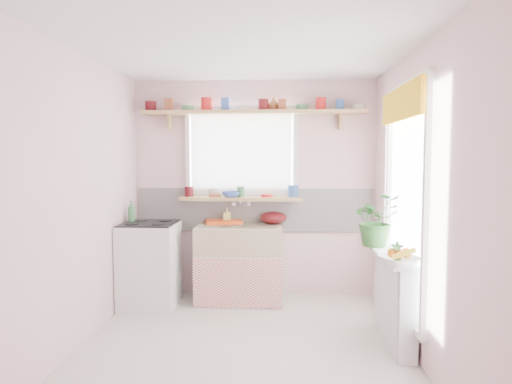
{
  "coord_description": "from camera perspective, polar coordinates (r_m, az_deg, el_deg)",
  "views": [
    {
      "loc": [
        0.31,
        -3.72,
        1.61
      ],
      "look_at": [
        0.08,
        0.55,
        1.29
      ],
      "focal_mm": 32.0,
      "sensor_mm": 36.0,
      "label": 1
    }
  ],
  "objects": [
    {
      "name": "room",
      "position": [
        4.6,
        7.5,
        1.3
      ],
      "size": [
        3.2,
        3.2,
        3.2
      ],
      "color": "silver",
      "rests_on": "ground"
    },
    {
      "name": "sink_unit",
      "position": [
        5.17,
        -2.08,
        -8.85
      ],
      "size": [
        0.95,
        0.65,
        1.11
      ],
      "color": "white",
      "rests_on": "ground"
    },
    {
      "name": "cooker",
      "position": [
        5.11,
        -13.13,
        -8.8
      ],
      "size": [
        0.58,
        0.58,
        0.93
      ],
      "color": "white",
      "rests_on": "ground"
    },
    {
      "name": "radiator_ledge",
      "position": [
        4.22,
        16.95,
        -12.55
      ],
      "size": [
        0.22,
        0.95,
        0.78
      ],
      "color": "white",
      "rests_on": "ground"
    },
    {
      "name": "windowsill",
      "position": [
        5.24,
        -1.91,
        -0.82
      ],
      "size": [
        1.4,
        0.22,
        0.04
      ],
      "primitive_type": "cube",
      "color": "tan",
      "rests_on": "room"
    },
    {
      "name": "pine_shelf",
      "position": [
        5.23,
        -0.29,
        9.92
      ],
      "size": [
        2.52,
        0.24,
        0.04
      ],
      "primitive_type": "cube",
      "color": "tan",
      "rests_on": "room"
    },
    {
      "name": "shelf_crockery",
      "position": [
        5.24,
        -0.76,
        10.72
      ],
      "size": [
        2.47,
        0.11,
        0.12
      ],
      "color": "#590F14",
      "rests_on": "pine_shelf"
    },
    {
      "name": "sill_crockery",
      "position": [
        5.24,
        -1.91,
        0.01
      ],
      "size": [
        1.35,
        0.11,
        0.12
      ],
      "color": "#590F14",
      "rests_on": "windowsill"
    },
    {
      "name": "dish_tray",
      "position": [
        5.32,
        -4.07,
        -3.69
      ],
      "size": [
        0.47,
        0.4,
        0.04
      ],
      "primitive_type": "cube",
      "rotation": [
        0.0,
        0.0,
        0.24
      ],
      "color": "#F35315",
      "rests_on": "sink_unit"
    },
    {
      "name": "colander",
      "position": [
        5.26,
        2.18,
        -3.22
      ],
      "size": [
        0.34,
        0.34,
        0.14
      ],
      "primitive_type": "ellipsoid",
      "rotation": [
        0.0,
        0.0,
        0.1
      ],
      "color": "#540E12",
      "rests_on": "sink_unit"
    },
    {
      "name": "jade_plant",
      "position": [
        4.45,
        14.79,
        -3.36
      ],
      "size": [
        0.54,
        0.5,
        0.5
      ],
      "primitive_type": "imported",
      "rotation": [
        0.0,
        0.0,
        0.27
      ],
      "color": "#2A5D25",
      "rests_on": "radiator_ledge"
    },
    {
      "name": "fruit_bowl",
      "position": [
        3.73,
        17.48,
        -8.24
      ],
      "size": [
        0.39,
        0.39,
        0.07
      ],
      "primitive_type": "imported",
      "rotation": [
        0.0,
        0.0,
        0.35
      ],
      "color": "silver",
      "rests_on": "radiator_ledge"
    },
    {
      "name": "herb_pot",
      "position": [
        3.71,
        17.26,
        -7.38
      ],
      "size": [
        0.1,
        0.07,
        0.19
      ],
      "primitive_type": "imported",
      "rotation": [
        0.0,
        0.0,
        -0.01
      ],
      "color": "#2F6528",
      "rests_on": "radiator_ledge"
    },
    {
      "name": "soap_bottle_sink",
      "position": [
        5.3,
        -3.65,
        -2.94
      ],
      "size": [
        0.09,
        0.09,
        0.18
      ],
      "primitive_type": "imported",
      "rotation": [
        0.0,
        0.0,
        0.09
      ],
      "color": "#EEE66A",
      "rests_on": "sink_unit"
    },
    {
      "name": "sill_cup",
      "position": [
        5.31,
        -5.31,
        -0.05
      ],
      "size": [
        0.14,
        0.14,
        0.09
      ],
      "primitive_type": "imported",
      "rotation": [
        0.0,
        0.0,
        -0.19
      ],
      "color": "beige",
      "rests_on": "windowsill"
    },
    {
      "name": "sill_bowl",
      "position": [
        5.19,
        -3.16,
        -0.31
      ],
      "size": [
        0.25,
        0.25,
        0.06
      ],
      "primitive_type": "imported",
      "rotation": [
        0.0,
        0.0,
        -0.32
      ],
      "color": "#3753B4",
      "rests_on": "windowsill"
    },
    {
      "name": "shelf_vase",
      "position": [
        5.29,
        2.19,
        10.91
      ],
      "size": [
        0.15,
        0.15,
        0.15
      ],
      "primitive_type": "imported",
      "rotation": [
        0.0,
        0.0,
        -0.01
      ],
      "color": "#95532D",
      "rests_on": "pine_shelf"
    },
    {
      "name": "cooker_bottle",
      "position": [
        5.16,
        -15.31,
        -2.3
      ],
      "size": [
        0.1,
        0.1,
        0.23
      ],
      "primitive_type": "imported",
      "rotation": [
        0.0,
        0.0,
        0.14
      ],
      "color": "#42854C",
      "rests_on": "cooker"
    },
    {
      "name": "fruit",
      "position": [
        3.72,
        17.57,
        -7.31
      ],
      "size": [
        0.2,
        0.14,
        0.1
      ],
      "color": "orange",
      "rests_on": "fruit_bowl"
    }
  ]
}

